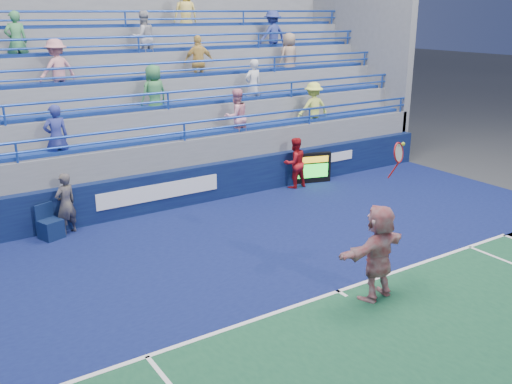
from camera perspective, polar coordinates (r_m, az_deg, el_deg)
ground at (r=11.70m, az=8.23°, el=-9.89°), size 120.00×120.00×0.00m
sponsor_wall at (r=16.53m, az=-6.64°, el=0.59°), size 18.00×0.32×1.10m
bleacher_stand at (r=19.63m, az=-11.78°, el=6.08°), size 18.00×5.60×6.13m
serve_speed_board at (r=18.57m, az=5.37°, el=2.39°), size 1.42×0.57×1.00m
judge_chair at (r=14.93m, az=-19.87°, el=-3.39°), size 0.62×0.64×0.87m
tennis_player at (r=11.23m, az=12.12°, el=-5.90°), size 1.84×0.79×3.08m
line_judge at (r=14.95m, az=-18.49°, el=-1.13°), size 0.68×0.57×1.58m
ball_girl at (r=17.97m, az=3.89°, el=2.92°), size 0.80×0.63×1.61m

